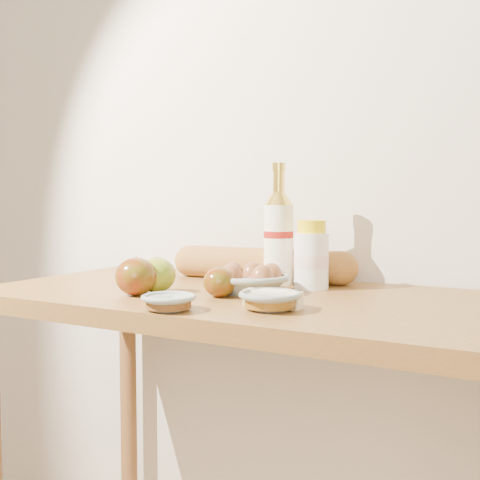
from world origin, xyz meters
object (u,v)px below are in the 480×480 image
object	(u,v)px
cream_bottle	(311,257)
egg_bowl	(249,281)
table	(247,347)
bourbon_bottle	(279,235)
baguette	(261,264)

from	to	relation	value
cream_bottle	egg_bowl	xyz separation A→B (m)	(-0.10, -0.12, -0.05)
table	cream_bottle	bearing A→B (deg)	51.46
egg_bowl	bourbon_bottle	bearing A→B (deg)	89.56
egg_bowl	baguette	world-z (taller)	baguette
table	bourbon_bottle	world-z (taller)	bourbon_bottle
egg_bowl	cream_bottle	bearing A→B (deg)	50.69
table	egg_bowl	xyz separation A→B (m)	(0.00, 0.01, 0.15)
bourbon_bottle	baguette	bearing A→B (deg)	164.55
bourbon_bottle	cream_bottle	bearing A→B (deg)	-0.62
table	cream_bottle	size ratio (longest dim) A/B	7.50
bourbon_bottle	egg_bowl	size ratio (longest dim) A/B	1.31
cream_bottle	egg_bowl	world-z (taller)	cream_bottle
egg_bowl	baguette	distance (m)	0.20
baguette	table	bearing A→B (deg)	-76.86
baguette	cream_bottle	bearing A→B (deg)	-27.25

